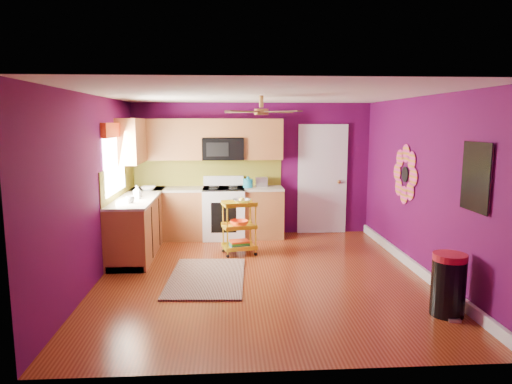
{
  "coord_description": "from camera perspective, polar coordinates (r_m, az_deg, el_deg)",
  "views": [
    {
      "loc": [
        -0.47,
        -6.15,
        2.14
      ],
      "look_at": [
        -0.06,
        0.4,
        1.13
      ],
      "focal_mm": 32.0,
      "sensor_mm": 36.0,
      "label": 1
    }
  ],
  "objects": [
    {
      "name": "left_window",
      "position": [
        7.42,
        -17.26,
        5.23
      ],
      "size": [
        0.08,
        1.35,
        1.08
      ],
      "color": "white",
      "rests_on": "ground"
    },
    {
      "name": "rolling_cart",
      "position": [
        7.43,
        -2.05,
        -4.15
      ],
      "size": [
        0.59,
        0.48,
        0.94
      ],
      "color": "yellow",
      "rests_on": "ground"
    },
    {
      "name": "counter_dish",
      "position": [
        8.33,
        -13.3,
        0.45
      ],
      "size": [
        0.27,
        0.27,
        0.07
      ],
      "primitive_type": "imported",
      "color": "white",
      "rests_on": "lower_cabinets"
    },
    {
      "name": "shag_rug",
      "position": [
        6.46,
        -6.17,
        -10.56
      ],
      "size": [
        1.11,
        1.71,
        0.02
      ],
      "primitive_type": "cube",
      "rotation": [
        0.0,
        0.0,
        -0.06
      ],
      "color": "black",
      "rests_on": "ground"
    },
    {
      "name": "right_wall_art",
      "position": [
        6.45,
        21.2,
        1.95
      ],
      "size": [
        0.04,
        2.74,
        1.04
      ],
      "color": "black",
      "rests_on": "ground"
    },
    {
      "name": "trash_can",
      "position": [
        5.59,
        22.91,
        -10.63
      ],
      "size": [
        0.42,
        0.44,
        0.71
      ],
      "color": "black",
      "rests_on": "ground"
    },
    {
      "name": "toaster",
      "position": [
        8.54,
        0.69,
        1.27
      ],
      "size": [
        0.22,
        0.15,
        0.18
      ],
      "primitive_type": "cube",
      "color": "beige",
      "rests_on": "lower_cabinets"
    },
    {
      "name": "electric_range",
      "position": [
        8.49,
        -4.05,
        -2.54
      ],
      "size": [
        0.76,
        0.66,
        1.13
      ],
      "color": "white",
      "rests_on": "ground"
    },
    {
      "name": "lower_cabinets",
      "position": [
        8.2,
        -9.65,
        -3.4
      ],
      "size": [
        2.81,
        2.31,
        0.94
      ],
      "color": "brown",
      "rests_on": "ground"
    },
    {
      "name": "soap_bottle_b",
      "position": [
        7.64,
        -14.53,
        0.02
      ],
      "size": [
        0.12,
        0.12,
        0.16
      ],
      "primitive_type": "imported",
      "color": "white",
      "rests_on": "lower_cabinets"
    },
    {
      "name": "soap_bottle_a",
      "position": [
        7.44,
        -14.7,
        -0.01
      ],
      "size": [
        0.1,
        0.1,
        0.21
      ],
      "primitive_type": "imported",
      "color": "#EA3F72",
      "rests_on": "lower_cabinets"
    },
    {
      "name": "ceiling_fan",
      "position": [
        6.37,
        0.67,
        10.09
      ],
      "size": [
        1.01,
        1.01,
        0.26
      ],
      "color": "#BF8C3F",
      "rests_on": "ground"
    },
    {
      "name": "counter_cup",
      "position": [
        7.08,
        -15.46,
        -0.92
      ],
      "size": [
        0.13,
        0.13,
        0.1
      ],
      "primitive_type": "imported",
      "color": "white",
      "rests_on": "lower_cabinets"
    },
    {
      "name": "room_envelope",
      "position": [
        6.19,
        1.05,
        4.04
      ],
      "size": [
        4.54,
        5.04,
        2.52
      ],
      "color": "#4E0941",
      "rests_on": "ground"
    },
    {
      "name": "teal_kettle",
      "position": [
        8.44,
        -1.01,
        1.14
      ],
      "size": [
        0.18,
        0.18,
        0.21
      ],
      "color": "teal",
      "rests_on": "lower_cabinets"
    },
    {
      "name": "ground",
      "position": [
        6.53,
        0.77,
        -10.39
      ],
      "size": [
        5.0,
        5.0,
        0.0
      ],
      "primitive_type": "plane",
      "color": "#65250F",
      "rests_on": "ground"
    },
    {
      "name": "panel_door",
      "position": [
        8.88,
        8.28,
        1.43
      ],
      "size": [
        0.95,
        0.11,
        2.15
      ],
      "color": "white",
      "rests_on": "ground"
    },
    {
      "name": "upper_cabinetry",
      "position": [
        8.37,
        -8.92,
        6.3
      ],
      "size": [
        2.8,
        2.3,
        1.26
      ],
      "color": "brown",
      "rests_on": "ground"
    }
  ]
}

